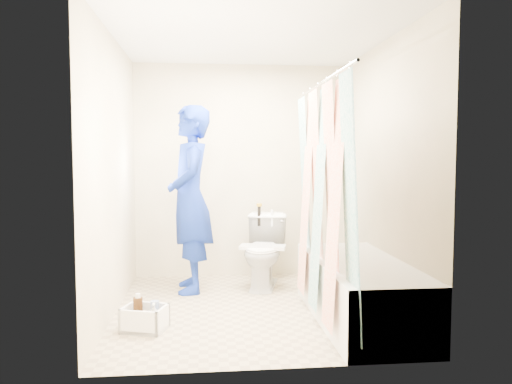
{
  "coord_description": "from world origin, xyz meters",
  "views": [
    {
      "loc": [
        -0.41,
        -4.38,
        1.36
      ],
      "look_at": [
        0.08,
        0.45,
        1.02
      ],
      "focal_mm": 35.0,
      "sensor_mm": 36.0,
      "label": 1
    }
  ],
  "objects": [
    {
      "name": "wall_left",
      "position": [
        -1.2,
        0.0,
        1.2
      ],
      "size": [
        0.02,
        2.6,
        2.4
      ],
      "primitive_type": "cube",
      "color": "beige",
      "rests_on": "ground"
    },
    {
      "name": "bathtub",
      "position": [
        0.85,
        -0.43,
        0.27
      ],
      "size": [
        0.7,
        1.75,
        0.5
      ],
      "color": "white",
      "rests_on": "ground"
    },
    {
      "name": "plumber",
      "position": [
        -0.57,
        0.67,
        0.94
      ],
      "size": [
        0.51,
        0.73,
        1.88
      ],
      "primitive_type": "imported",
      "rotation": [
        0.0,
        0.0,
        -1.47
      ],
      "color": "#0E1291",
      "rests_on": "ground"
    },
    {
      "name": "toilet",
      "position": [
        0.19,
        0.74,
        0.38
      ],
      "size": [
        0.59,
        0.82,
        0.75
      ],
      "primitive_type": "imported",
      "rotation": [
        0.0,
        0.0,
        -0.25
      ],
      "color": "silver",
      "rests_on": "ground"
    },
    {
      "name": "wall_back",
      "position": [
        0.0,
        1.3,
        1.2
      ],
      "size": [
        2.4,
        0.02,
        2.4
      ],
      "primitive_type": "cube",
      "color": "beige",
      "rests_on": "ground"
    },
    {
      "name": "curtain_rod",
      "position": [
        0.52,
        -0.43,
        1.95
      ],
      "size": [
        0.02,
        1.9,
        0.02
      ],
      "primitive_type": "cylinder",
      "rotation": [
        1.57,
        0.0,
        0.0
      ],
      "color": "silver",
      "rests_on": "wall_back"
    },
    {
      "name": "tank_internals",
      "position": [
        0.2,
        0.94,
        0.74
      ],
      "size": [
        0.18,
        0.08,
        0.25
      ],
      "color": "black",
      "rests_on": "toilet"
    },
    {
      "name": "cleaning_caddy",
      "position": [
        -0.88,
        -0.5,
        0.09
      ],
      "size": [
        0.39,
        0.34,
        0.25
      ],
      "rotation": [
        0.0,
        0.0,
        -0.31
      ],
      "color": "white",
      "rests_on": "ground"
    },
    {
      "name": "tank_lid",
      "position": [
        0.17,
        0.62,
        0.44
      ],
      "size": [
        0.5,
        0.31,
        0.04
      ],
      "primitive_type": "cube",
      "rotation": [
        0.0,
        0.0,
        -0.25
      ],
      "color": "white",
      "rests_on": "toilet"
    },
    {
      "name": "floor",
      "position": [
        0.0,
        0.0,
        0.0
      ],
      "size": [
        2.6,
        2.6,
        0.0
      ],
      "primitive_type": "plane",
      "color": "tan",
      "rests_on": "ground"
    },
    {
      "name": "wall_right",
      "position": [
        1.2,
        0.0,
        1.2
      ],
      "size": [
        0.02,
        2.6,
        2.4
      ],
      "primitive_type": "cube",
      "color": "beige",
      "rests_on": "ground"
    },
    {
      "name": "shower_curtain",
      "position": [
        0.52,
        -0.43,
        1.02
      ],
      "size": [
        0.06,
        1.75,
        1.8
      ],
      "primitive_type": "cube",
      "color": "white",
      "rests_on": "curtain_rod"
    },
    {
      "name": "ceiling",
      "position": [
        0.0,
        0.0,
        2.4
      ],
      "size": [
        2.4,
        2.6,
        0.02
      ],
      "primitive_type": "cube",
      "color": "silver",
      "rests_on": "wall_back"
    },
    {
      "name": "wall_front",
      "position": [
        0.0,
        -1.3,
        1.2
      ],
      "size": [
        2.4,
        0.02,
        2.4
      ],
      "primitive_type": "cube",
      "color": "beige",
      "rests_on": "ground"
    }
  ]
}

